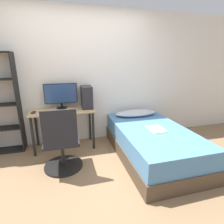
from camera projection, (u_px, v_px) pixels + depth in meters
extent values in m
plane|color=#846647|center=(98.00, 184.00, 2.30)|extent=(14.00, 14.00, 0.00)
cube|color=silver|center=(82.00, 78.00, 3.33)|extent=(8.00, 0.05, 2.50)
cube|color=tan|center=(63.00, 111.00, 3.12)|extent=(1.12, 0.52, 0.02)
cylinder|color=black|center=(33.00, 137.00, 2.90)|extent=(0.04, 0.04, 0.70)
cylinder|color=black|center=(93.00, 131.00, 3.16)|extent=(0.04, 0.04, 0.70)
cylinder|color=black|center=(36.00, 128.00, 3.29)|extent=(0.04, 0.04, 0.70)
cylinder|color=black|center=(90.00, 123.00, 3.54)|extent=(0.04, 0.04, 0.70)
cube|color=black|center=(19.00, 104.00, 3.01)|extent=(0.02, 0.27, 1.71)
cube|color=black|center=(4.00, 150.00, 3.16)|extent=(0.71, 0.27, 0.02)
cube|color=black|center=(0.00, 129.00, 3.04)|extent=(0.71, 0.27, 0.02)
cylinder|color=black|center=(64.00, 165.00, 2.69)|extent=(0.58, 0.58, 0.03)
cylinder|color=black|center=(63.00, 153.00, 2.63)|extent=(0.05, 0.05, 0.39)
cube|color=black|center=(62.00, 140.00, 2.57)|extent=(0.50, 0.50, 0.04)
cube|color=black|center=(60.00, 129.00, 2.28)|extent=(0.45, 0.04, 0.51)
cube|color=#4C3D2D|center=(151.00, 149.00, 2.99)|extent=(1.11, 1.93, 0.23)
cube|color=teal|center=(152.00, 136.00, 2.92)|extent=(1.07, 1.89, 0.28)
ellipsoid|color=#B2B7C6|center=(136.00, 113.00, 3.52)|extent=(0.84, 0.36, 0.11)
cube|color=silver|center=(156.00, 129.00, 2.82)|extent=(0.24, 0.32, 0.01)
cylinder|color=black|center=(62.00, 108.00, 3.25)|extent=(0.20, 0.20, 0.01)
cylinder|color=black|center=(62.00, 105.00, 3.23)|extent=(0.04, 0.04, 0.09)
cube|color=black|center=(61.00, 94.00, 3.18)|extent=(0.59, 0.01, 0.36)
cube|color=navy|center=(61.00, 94.00, 3.17)|extent=(0.56, 0.01, 0.34)
cube|color=#33477A|center=(64.00, 111.00, 3.02)|extent=(0.34, 0.13, 0.02)
cube|color=#232328|center=(87.00, 97.00, 3.23)|extent=(0.19, 0.35, 0.40)
cube|color=black|center=(33.00, 112.00, 2.96)|extent=(0.07, 0.14, 0.01)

